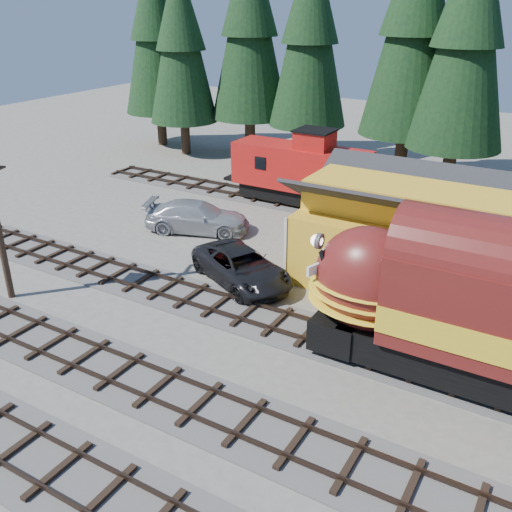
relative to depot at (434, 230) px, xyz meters
The scene contains 6 objects.
ground 10.91m from the depot, 89.99° to the right, with size 120.00×120.00×0.00m, color #6B665B.
track_spur 12.83m from the depot, 143.13° to the left, with size 32.00×3.20×0.33m.
depot is the anchor object (origin of this frame).
caboose 12.84m from the depot, 144.22° to the left, with size 9.03×2.62×4.69m.
pickup_truck_a 9.04m from the depot, 153.33° to the right, with size 2.74×5.94×1.65m, color black.
pickup_truck_b 13.76m from the depot, behind, with size 2.48×6.10×1.77m, color #ABAEB3.
Camera 1 is at (5.26, -14.29, 12.66)m, focal length 40.00 mm.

